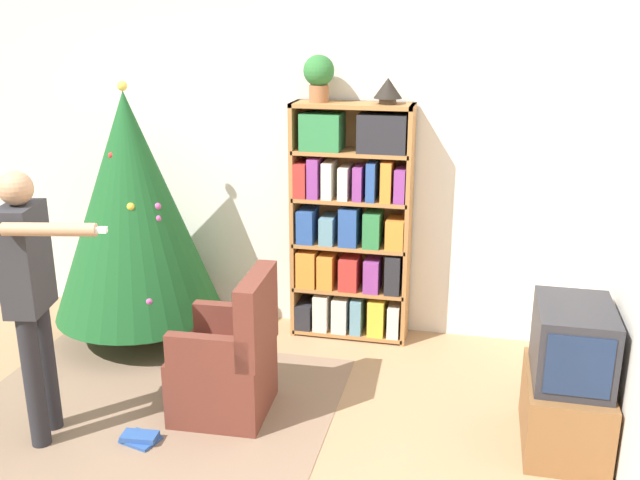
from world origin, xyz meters
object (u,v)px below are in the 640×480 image
object	(u,v)px
bookshelf	(351,226)
standing_person	(30,287)
potted_plant	(319,75)
armchair	(229,365)
table_lamp	(388,89)
television	(573,343)
christmas_tree	(132,206)

from	to	relation	value
bookshelf	standing_person	size ratio (longest dim) A/B	1.12
bookshelf	potted_plant	xyz separation A→B (m)	(-0.25, 0.01, 1.09)
armchair	potted_plant	size ratio (longest dim) A/B	2.80
potted_plant	bookshelf	bearing A→B (deg)	-1.84
potted_plant	armchair	bearing A→B (deg)	-101.96
potted_plant	table_lamp	size ratio (longest dim) A/B	1.64
television	potted_plant	bearing A→B (deg)	144.95
television	christmas_tree	bearing A→B (deg)	165.29
armchair	potted_plant	bearing A→B (deg)	165.57
television	table_lamp	world-z (taller)	table_lamp
television	table_lamp	xyz separation A→B (m)	(-1.23, 1.20, 1.24)
christmas_tree	table_lamp	bearing A→B (deg)	12.90
bookshelf	potted_plant	world-z (taller)	potted_plant
bookshelf	standing_person	distance (m)	2.31
bookshelf	table_lamp	bearing A→B (deg)	1.83
christmas_tree	table_lamp	world-z (taller)	table_lamp
standing_person	bookshelf	bearing A→B (deg)	129.17
christmas_tree	table_lamp	xyz separation A→B (m)	(1.80, 0.41, 0.84)
potted_plant	standing_person	bearing A→B (deg)	-124.54
christmas_tree	standing_person	bearing A→B (deg)	-86.78
bookshelf	television	distance (m)	1.91
potted_plant	television	bearing A→B (deg)	-35.05
standing_person	table_lamp	xyz separation A→B (m)	(1.72, 1.78, 0.94)
christmas_tree	standing_person	world-z (taller)	christmas_tree
bookshelf	table_lamp	distance (m)	1.03
standing_person	potted_plant	world-z (taller)	potted_plant
bookshelf	potted_plant	bearing A→B (deg)	178.16
television	potted_plant	world-z (taller)	potted_plant
table_lamp	christmas_tree	bearing A→B (deg)	-167.10
christmas_tree	armchair	distance (m)	1.53
armchair	table_lamp	world-z (taller)	table_lamp
television	armchair	size ratio (longest dim) A/B	0.63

